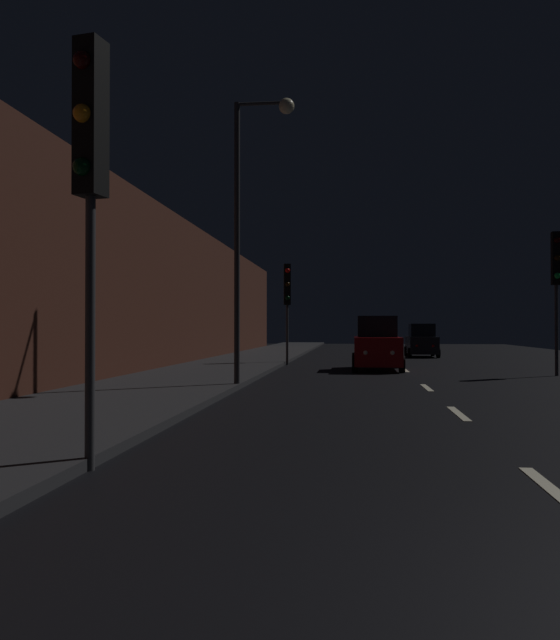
{
  "coord_description": "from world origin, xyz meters",
  "views": [
    {
      "loc": [
        -2.08,
        -4.15,
        1.71
      ],
      "look_at": [
        -4.48,
        17.19,
        1.97
      ],
      "focal_mm": 36.7,
      "sensor_mm": 36.0,
      "label": 1
    }
  ],
  "objects_px": {
    "traffic_light_near_left": "(90,154)",
    "traffic_light_far_left": "(287,292)",
    "car_distant_taillights": "(422,342)",
    "streetlamp_overhead": "(252,200)",
    "traffic_light_far_right": "(556,270)",
    "car_approaching_headlights": "(377,345)"
  },
  "relations": [
    {
      "from": "car_distant_taillights",
      "to": "traffic_light_far_right",
      "type": "bearing_deg",
      "value": -167.99
    },
    {
      "from": "car_distant_taillights",
      "to": "traffic_light_near_left",
      "type": "bearing_deg",
      "value": 167.31
    },
    {
      "from": "traffic_light_near_left",
      "to": "traffic_light_far_left",
      "type": "height_order",
      "value": "traffic_light_near_left"
    },
    {
      "from": "traffic_light_near_left",
      "to": "streetlamp_overhead",
      "type": "xyz_separation_m",
      "value": [
        0.33,
        10.53,
        1.49
      ]
    },
    {
      "from": "streetlamp_overhead",
      "to": "traffic_light_far_right",
      "type": "bearing_deg",
      "value": 31.62
    },
    {
      "from": "traffic_light_far_left",
      "to": "car_approaching_headlights",
      "type": "relative_size",
      "value": 1.08
    },
    {
      "from": "traffic_light_far_left",
      "to": "car_distant_taillights",
      "type": "relative_size",
      "value": 1.2
    },
    {
      "from": "streetlamp_overhead",
      "to": "car_distant_taillights",
      "type": "height_order",
      "value": "streetlamp_overhead"
    },
    {
      "from": "traffic_light_near_left",
      "to": "traffic_light_far_right",
      "type": "bearing_deg",
      "value": 158.76
    },
    {
      "from": "car_distant_taillights",
      "to": "streetlamp_overhead",
      "type": "bearing_deg",
      "value": 162.17
    },
    {
      "from": "traffic_light_far_right",
      "to": "car_approaching_headlights",
      "type": "xyz_separation_m",
      "value": [
        -6.26,
        2.62,
        -2.76
      ]
    },
    {
      "from": "traffic_light_far_right",
      "to": "car_distant_taillights",
      "type": "relative_size",
      "value": 1.32
    },
    {
      "from": "traffic_light_far_left",
      "to": "streetlamp_overhead",
      "type": "distance_m",
      "value": 12.14
    },
    {
      "from": "car_distant_taillights",
      "to": "car_approaching_headlights",
      "type": "bearing_deg",
      "value": 166.2
    },
    {
      "from": "traffic_light_far_left",
      "to": "car_approaching_headlights",
      "type": "xyz_separation_m",
      "value": [
        3.99,
        -3.2,
        -2.38
      ]
    },
    {
      "from": "streetlamp_overhead",
      "to": "car_approaching_headlights",
      "type": "distance_m",
      "value": 10.49
    },
    {
      "from": "streetlamp_overhead",
      "to": "traffic_light_far_left",
      "type": "bearing_deg",
      "value": 91.05
    },
    {
      "from": "traffic_light_far_left",
      "to": "car_distant_taillights",
      "type": "bearing_deg",
      "value": 132.5
    },
    {
      "from": "traffic_light_near_left",
      "to": "car_approaching_headlights",
      "type": "bearing_deg",
      "value": 178.58
    },
    {
      "from": "car_approaching_headlights",
      "to": "car_distant_taillights",
      "type": "height_order",
      "value": "car_approaching_headlights"
    },
    {
      "from": "car_approaching_headlights",
      "to": "car_distant_taillights",
      "type": "bearing_deg",
      "value": 166.2
    },
    {
      "from": "traffic_light_near_left",
      "to": "traffic_light_far_right",
      "type": "height_order",
      "value": "traffic_light_near_left"
    }
  ]
}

